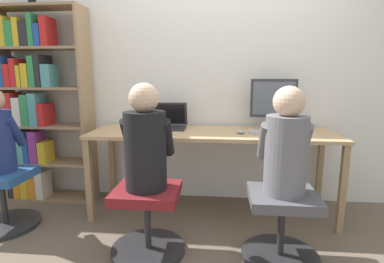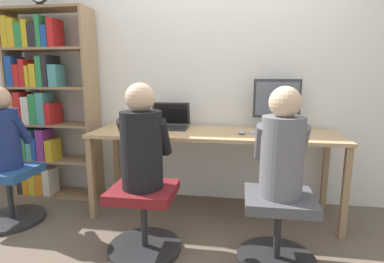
% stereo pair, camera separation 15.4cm
% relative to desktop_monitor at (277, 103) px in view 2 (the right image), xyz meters
% --- Properties ---
extents(ground_plane, '(14.00, 14.00, 0.00)m').
position_rel_desktop_monitor_xyz_m(ground_plane, '(-0.56, -0.51, -1.03)').
color(ground_plane, brown).
extents(wall_back, '(10.00, 0.05, 2.60)m').
position_rel_desktop_monitor_xyz_m(wall_back, '(-0.56, 0.20, 0.27)').
color(wall_back, silver).
rests_on(wall_back, ground_plane).
extents(desk, '(2.20, 0.65, 0.78)m').
position_rel_desktop_monitor_xyz_m(desk, '(-0.56, -0.19, -0.32)').
color(desk, tan).
rests_on(desk, ground_plane).
extents(desktop_monitor, '(0.43, 0.19, 0.47)m').
position_rel_desktop_monitor_xyz_m(desktop_monitor, '(0.00, 0.00, 0.00)').
color(desktop_monitor, '#333338').
rests_on(desktop_monitor, desk).
extents(laptop, '(0.37, 0.29, 0.24)m').
position_rel_desktop_monitor_xyz_m(laptop, '(-1.01, -0.05, -0.20)').
color(laptop, '#2D2D30').
rests_on(laptop, desk).
extents(keyboard, '(0.39, 0.13, 0.03)m').
position_rel_desktop_monitor_xyz_m(keyboard, '(-0.04, -0.24, -0.24)').
color(keyboard, '#B2B2B7').
rests_on(keyboard, desk).
extents(computer_mouse_by_keyboard, '(0.07, 0.10, 0.03)m').
position_rel_desktop_monitor_xyz_m(computer_mouse_by_keyboard, '(-0.31, -0.25, -0.23)').
color(computer_mouse_by_keyboard, '#99999E').
rests_on(computer_mouse_by_keyboard, desk).
extents(office_chair_left, '(0.54, 0.54, 0.49)m').
position_rel_desktop_monitor_xyz_m(office_chair_left, '(-0.06, -0.89, -0.77)').
color(office_chair_left, '#262628').
rests_on(office_chair_left, ground_plane).
extents(office_chair_right, '(0.54, 0.54, 0.49)m').
position_rel_desktop_monitor_xyz_m(office_chair_right, '(-1.01, -0.89, -0.77)').
color(office_chair_right, '#262628').
rests_on(office_chair_right, ground_plane).
extents(person_at_monitor, '(0.34, 0.32, 0.72)m').
position_rel_desktop_monitor_xyz_m(person_at_monitor, '(-0.06, -0.88, -0.21)').
color(person_at_monitor, slate).
rests_on(person_at_monitor, office_chair_left).
extents(person_at_laptop, '(0.36, 0.34, 0.74)m').
position_rel_desktop_monitor_xyz_m(person_at_laptop, '(-1.01, -0.88, -0.20)').
color(person_at_laptop, black).
rests_on(person_at_laptop, office_chair_right).
extents(bookshelf, '(0.88, 0.29, 1.93)m').
position_rel_desktop_monitor_xyz_m(bookshelf, '(-2.36, -0.03, -0.05)').
color(bookshelf, '#997A56').
rests_on(bookshelf, ground_plane).
extents(office_chair_side, '(0.54, 0.54, 0.49)m').
position_rel_desktop_monitor_xyz_m(office_chair_side, '(-2.31, -0.64, -0.77)').
color(office_chair_side, '#262628').
rests_on(office_chair_side, ground_plane).
extents(person_near_shelf, '(0.32, 0.31, 0.70)m').
position_rel_desktop_monitor_xyz_m(person_near_shelf, '(-2.31, -0.64, -0.22)').
color(person_near_shelf, navy).
rests_on(person_near_shelf, office_chair_side).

